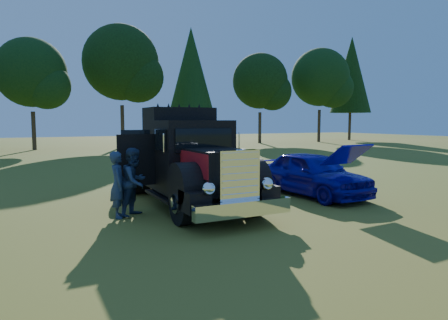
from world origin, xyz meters
TOP-DOWN VIEW (x-y plane):
  - ground at (0.00, 0.00)m, footprint 120.00×120.00m
  - treeline at (-2.56, 27.41)m, footprint 72.10×24.04m
  - diamond_t_truck at (-0.39, 1.20)m, footprint 3.38×7.16m
  - hotrod_coupe at (4.03, 0.80)m, footprint 2.03×4.58m
  - spectator_near at (-2.67, 0.62)m, footprint 0.53×0.71m
  - spectator_far at (-2.21, 0.67)m, footprint 1.14×1.13m

SIDE VIEW (x-z plane):
  - ground at x=0.00m, z-range 0.00..0.00m
  - hotrod_coupe at x=4.03m, z-range -0.17..1.71m
  - spectator_near at x=-2.67m, z-range 0.00..1.78m
  - spectator_far at x=-2.21m, z-range 0.00..1.86m
  - diamond_t_truck at x=-0.39m, z-range -0.22..2.78m
  - treeline at x=-2.56m, z-range 0.78..14.62m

